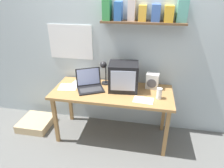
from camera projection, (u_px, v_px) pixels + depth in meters
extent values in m
plane|color=slate|center=(112.00, 135.00, 2.90)|extent=(12.00, 12.00, 0.00)
cube|color=silver|center=(117.00, 40.00, 2.66)|extent=(5.60, 0.06, 2.60)
cube|color=white|center=(71.00, 42.00, 2.76)|extent=(0.62, 0.01, 0.47)
cube|color=brown|center=(143.00, 22.00, 2.39)|extent=(1.02, 0.18, 0.02)
cube|color=#37904A|center=(107.00, 9.00, 2.42)|extent=(0.09, 0.15, 0.25)
cube|color=#2F62AD|center=(118.00, 11.00, 2.41)|extent=(0.09, 0.15, 0.22)
cube|color=silver|center=(132.00, 10.00, 2.38)|extent=(0.09, 0.12, 0.25)
cube|color=gold|center=(143.00, 13.00, 2.37)|extent=(0.09, 0.13, 0.18)
cube|color=#3E62AB|center=(156.00, 13.00, 2.34)|extent=(0.10, 0.14, 0.19)
cube|color=gold|center=(169.00, 14.00, 2.31)|extent=(0.10, 0.16, 0.18)
cube|color=#5AA598|center=(182.00, 11.00, 2.28)|extent=(0.12, 0.14, 0.24)
cube|color=#AA7B45|center=(112.00, 92.00, 2.59)|extent=(1.55, 0.65, 0.03)
cube|color=#AA7B45|center=(56.00, 121.00, 2.64)|extent=(0.04, 0.05, 0.69)
cube|color=#AA7B45|center=(166.00, 134.00, 2.40)|extent=(0.04, 0.05, 0.69)
cube|color=#AA7B45|center=(70.00, 101.00, 3.10)|extent=(0.04, 0.05, 0.69)
cube|color=#AA7B45|center=(164.00, 110.00, 2.86)|extent=(0.04, 0.05, 0.69)
cube|color=black|center=(123.00, 77.00, 2.55)|extent=(0.39, 0.33, 0.36)
cube|color=silver|center=(123.00, 81.00, 2.41)|extent=(0.30, 0.04, 0.26)
cube|color=black|center=(91.00, 90.00, 2.60)|extent=(0.40, 0.36, 0.02)
cube|color=#38383A|center=(91.00, 90.00, 2.58)|extent=(0.31, 0.24, 0.00)
cube|color=black|center=(88.00, 77.00, 2.67)|extent=(0.32, 0.20, 0.23)
cube|color=#AABAF1|center=(88.00, 77.00, 2.67)|extent=(0.29, 0.18, 0.21)
cylinder|color=#232326|center=(106.00, 83.00, 2.78)|extent=(0.12, 0.12, 0.01)
cylinder|color=#232326|center=(106.00, 73.00, 2.72)|extent=(0.02, 0.02, 0.28)
sphere|color=#232326|center=(103.00, 65.00, 2.62)|extent=(0.09, 0.09, 0.09)
cylinder|color=white|center=(159.00, 93.00, 2.38)|extent=(0.07, 0.07, 0.14)
cylinder|color=yellow|center=(159.00, 95.00, 2.39)|extent=(0.06, 0.06, 0.10)
cube|color=silver|center=(152.00, 81.00, 2.62)|extent=(0.18, 0.14, 0.20)
cylinder|color=#4C4C51|center=(152.00, 84.00, 2.57)|extent=(0.12, 0.02, 0.12)
cube|color=white|center=(68.00, 87.00, 2.68)|extent=(0.27, 0.24, 0.00)
cube|color=white|center=(81.00, 81.00, 2.84)|extent=(0.22, 0.23, 0.00)
cube|color=white|center=(143.00, 100.00, 2.37)|extent=(0.25, 0.18, 0.00)
cube|color=tan|center=(36.00, 123.00, 3.06)|extent=(0.45, 0.45, 0.12)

